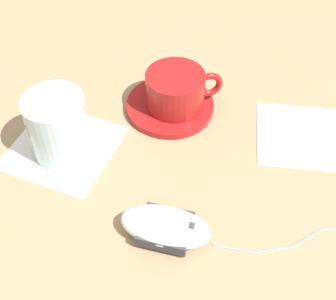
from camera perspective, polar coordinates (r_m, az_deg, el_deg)
The scene contains 8 objects.
ground_plane at distance 0.69m, azimuth -2.11°, elevation 0.91°, with size 3.00×3.00×0.00m, color #9E7F5B.
saucer at distance 0.73m, azimuth 0.24°, elevation 5.40°, with size 0.14×0.14×0.01m, color maroon.
coffee_cup at distance 0.71m, azimuth 1.04°, elevation 7.37°, with size 0.11×0.09×0.06m.
computer_mouse at distance 0.58m, azimuth -0.29°, elevation -9.33°, with size 0.11×0.13×0.04m.
mouse_cable at distance 0.62m, azimuth 18.39°, elevation -9.41°, with size 0.24×0.15×0.00m.
napkin_under_glass at distance 0.70m, azimuth -12.65°, elevation 0.35°, with size 0.14×0.14×0.00m, color silver.
drinking_glass at distance 0.66m, azimuth -13.26°, elevation 2.89°, with size 0.08×0.08×0.09m, color silver.
napkin_spare at distance 0.72m, azimuth 15.87°, elevation 1.71°, with size 0.13×0.13×0.00m, color white.
Camera 1 is at (0.30, 0.36, 0.50)m, focal length 50.00 mm.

